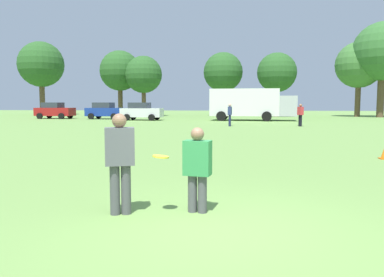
{
  "coord_description": "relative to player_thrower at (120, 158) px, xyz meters",
  "views": [
    {
      "loc": [
        0.18,
        -5.33,
        1.83
      ],
      "look_at": [
        -0.61,
        2.1,
        1.12
      ],
      "focal_mm": 35.69,
      "sensor_mm": 36.0,
      "label": 1
    }
  ],
  "objects": [
    {
      "name": "parked_car_mid_left",
      "position": [
        -12.18,
        34.98,
        -0.01
      ],
      "size": [
        4.32,
        2.44,
        1.82
      ],
      "color": "navy",
      "rests_on": "ground"
    },
    {
      "name": "player_thrower",
      "position": [
        0.0,
        0.0,
        0.0
      ],
      "size": [
        0.52,
        0.4,
        1.65
      ],
      "color": "#4C4C51",
      "rests_on": "ground"
    },
    {
      "name": "bystander_sideline_watcher",
      "position": [
        6.96,
        23.91,
        0.05
      ],
      "size": [
        0.44,
        0.54,
        1.73
      ],
      "color": "black",
      "rests_on": "ground"
    },
    {
      "name": "parked_car_near_left",
      "position": [
        -18.19,
        35.28,
        -0.01
      ],
      "size": [
        4.32,
        2.44,
        1.82
      ],
      "color": "maroon",
      "rests_on": "ground"
    },
    {
      "name": "frisbee",
      "position": [
        0.66,
        0.06,
        0.02
      ],
      "size": [
        0.27,
        0.27,
        0.06
      ],
      "color": "yellow"
    },
    {
      "name": "tree_west_oak",
      "position": [
        -25.73,
        47.11,
        6.32
      ],
      "size": [
        6.49,
        6.49,
        10.54
      ],
      "color": "brown",
      "rests_on": "ground"
    },
    {
      "name": "tree_far_west_pine",
      "position": [
        19.89,
        43.33,
        7.04
      ],
      "size": [
        7.13,
        7.13,
        11.58
      ],
      "color": "brown",
      "rests_on": "ground"
    },
    {
      "name": "tree_east_oak",
      "position": [
        7.34,
        43.68,
        4.64
      ],
      "size": [
        4.99,
        4.99,
        8.1
      ],
      "color": "brown",
      "rests_on": "ground"
    },
    {
      "name": "tree_center_elm",
      "position": [
        -9.97,
        44.09,
        4.54
      ],
      "size": [
        4.9,
        4.9,
        7.96
      ],
      "color": "brown",
      "rests_on": "ground"
    },
    {
      "name": "player_defender",
      "position": [
        1.24,
        0.24,
        -0.14
      ],
      "size": [
        0.48,
        0.33,
        1.42
      ],
      "color": "#4C4C51",
      "rests_on": "ground"
    },
    {
      "name": "tree_east_birch",
      "position": [
        0.5,
        45.69,
        4.91
      ],
      "size": [
        5.22,
        5.22,
        8.49
      ],
      "color": "brown",
      "rests_on": "ground"
    },
    {
      "name": "bystander_far_jogger",
      "position": [
        1.6,
        23.5,
        0.05
      ],
      "size": [
        0.33,
        0.51,
        1.74
      ],
      "color": "#1E234C",
      "rests_on": "ground"
    },
    {
      "name": "tree_far_east_pine",
      "position": [
        17.71,
        44.99,
        5.62
      ],
      "size": [
        5.86,
        5.86,
        9.52
      ],
      "color": "brown",
      "rests_on": "ground"
    },
    {
      "name": "parked_car_center",
      "position": [
        -7.53,
        32.63,
        -0.01
      ],
      "size": [
        4.32,
        2.44,
        1.82
      ],
      "color": "silver",
      "rests_on": "ground"
    },
    {
      "name": "tree_west_maple",
      "position": [
        -13.55,
        45.35,
        5.18
      ],
      "size": [
        5.46,
        5.46,
        8.88
      ],
      "color": "brown",
      "rests_on": "ground"
    },
    {
      "name": "ground_plane",
      "position": [
        1.62,
        -0.62,
        -0.93
      ],
      "size": [
        161.39,
        161.39,
        0.0
      ],
      "primitive_type": "plane",
      "color": "#6B9347"
    },
    {
      "name": "box_truck",
      "position": [
        3.62,
        32.98,
        0.82
      ],
      "size": [
        8.65,
        3.39,
        3.18
      ],
      "color": "white",
      "rests_on": "ground"
    }
  ]
}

